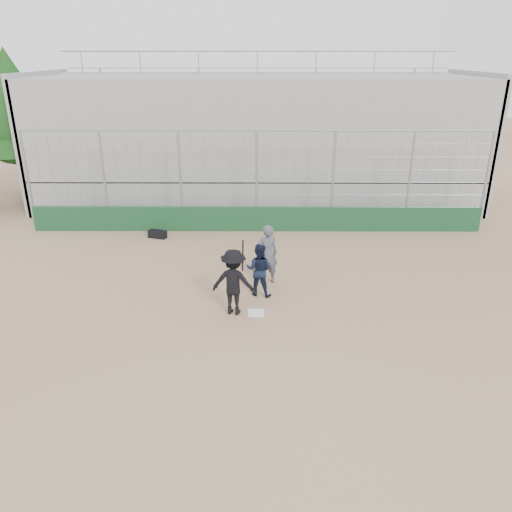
{
  "coord_description": "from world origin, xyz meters",
  "views": [
    {
      "loc": [
        0.06,
        -12.24,
        6.72
      ],
      "look_at": [
        0.0,
        1.4,
        1.15
      ],
      "focal_mm": 35.0,
      "sensor_mm": 36.0,
      "label": 1
    }
  ],
  "objects_px": {
    "batter_at_plate": "(234,282)",
    "catcher_crouched": "(259,278)",
    "umpire": "(267,257)",
    "equipment_bag": "(157,234)"
  },
  "relations": [
    {
      "from": "batter_at_plate",
      "to": "catcher_crouched",
      "type": "distance_m",
      "value": 1.33
    },
    {
      "from": "catcher_crouched",
      "to": "umpire",
      "type": "bearing_deg",
      "value": 74.22
    },
    {
      "from": "batter_at_plate",
      "to": "equipment_bag",
      "type": "bearing_deg",
      "value": 118.4
    },
    {
      "from": "batter_at_plate",
      "to": "equipment_bag",
      "type": "distance_m",
      "value": 6.93
    },
    {
      "from": "batter_at_plate",
      "to": "umpire",
      "type": "distance_m",
      "value": 2.18
    },
    {
      "from": "equipment_bag",
      "to": "batter_at_plate",
      "type": "bearing_deg",
      "value": -61.6
    },
    {
      "from": "umpire",
      "to": "batter_at_plate",
      "type": "bearing_deg",
      "value": 47.35
    },
    {
      "from": "batter_at_plate",
      "to": "catcher_crouched",
      "type": "xyz_separation_m",
      "value": [
        0.69,
        1.07,
        -0.38
      ]
    },
    {
      "from": "batter_at_plate",
      "to": "equipment_bag",
      "type": "xyz_separation_m",
      "value": [
        -3.28,
        6.06,
        -0.79
      ]
    },
    {
      "from": "equipment_bag",
      "to": "umpire",
      "type": "bearing_deg",
      "value": -44.16
    }
  ]
}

